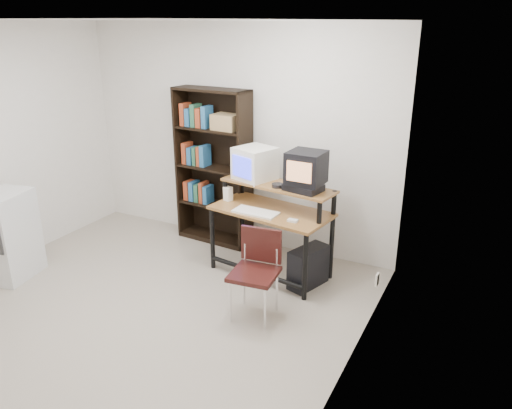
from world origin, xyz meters
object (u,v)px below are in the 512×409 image
at_px(crt_monitor, 255,164).
at_px(crt_tv, 306,168).
at_px(computer_desk, 272,213).
at_px(pc_tower, 308,267).
at_px(mini_fridge, 2,235).
at_px(school_chair, 257,265).
at_px(bookshelf, 214,165).

relative_size(crt_monitor, crt_tv, 1.31).
bearing_deg(computer_desk, crt_tv, 19.43).
bearing_deg(computer_desk, crt_monitor, 157.88).
height_order(crt_monitor, pc_tower, crt_monitor).
relative_size(crt_tv, mini_fridge, 0.39).
height_order(crt_tv, school_chair, crt_tv).
xyz_separation_m(crt_monitor, school_chair, (0.51, -0.97, -0.65)).
xyz_separation_m(crt_tv, pc_tower, (0.13, -0.16, -1.01)).
bearing_deg(pc_tower, bookshelf, 176.36).
bearing_deg(mini_fridge, pc_tower, 10.95).
xyz_separation_m(school_chair, bookshelf, (-1.23, 1.30, 0.46)).
xyz_separation_m(crt_monitor, bookshelf, (-0.71, 0.32, -0.19)).
relative_size(school_chair, bookshelf, 0.44).
distance_m(computer_desk, mini_fridge, 2.86).
bearing_deg(pc_tower, mini_fridge, -138.72).
bearing_deg(pc_tower, computer_desk, -173.52).
bearing_deg(bookshelf, computer_desk, -22.44).
bearing_deg(mini_fridge, computer_desk, 16.40).
height_order(bookshelf, mini_fridge, bookshelf).
relative_size(computer_desk, bookshelf, 0.71).
bearing_deg(crt_tv, crt_monitor, 172.36).
height_order(computer_desk, bookshelf, bookshelf).
bearing_deg(pc_tower, school_chair, -90.61).
distance_m(computer_desk, school_chair, 0.85).
bearing_deg(crt_tv, computer_desk, -166.98).
relative_size(bookshelf, mini_fridge, 1.99).
height_order(computer_desk, mini_fridge, computer_desk).
height_order(school_chair, mini_fridge, mini_fridge).
distance_m(pc_tower, school_chair, 0.80).
bearing_deg(crt_monitor, school_chair, -42.68).
bearing_deg(crt_tv, bookshelf, 164.35).
xyz_separation_m(crt_monitor, pc_tower, (0.76, -0.27, -0.94)).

